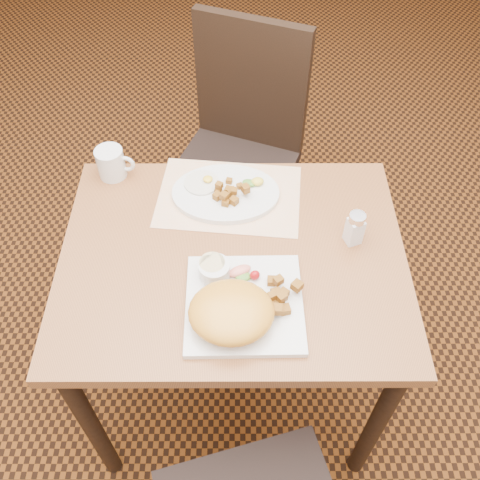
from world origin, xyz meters
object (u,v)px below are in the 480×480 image
Objects in this scene: coffee_mug at (112,163)px; chair_far at (240,142)px; plate_square at (244,304)px; table at (233,279)px; plate_oval at (226,193)px; salt_shaker at (355,228)px.

chair_far is at bearing 46.82° from coffee_mug.
plate_square is at bearing 111.82° from chair_far.
plate_square is 0.60m from coffee_mug.
table is 0.20m from plate_square.
coffee_mug is at bearing 164.98° from plate_oval.
plate_square is (0.03, -0.16, 0.12)m from table.
salt_shaker is at bearing 35.28° from plate_square.
plate_oval is (-0.05, 0.37, 0.00)m from plate_square.
plate_square is 2.49× the size of coffee_mug.
plate_oval is at bearing 106.34° from chair_far.
coffee_mug is (-0.35, 0.30, 0.16)m from table.
table is at bearing -40.60° from coffee_mug.
plate_oval is at bearing 95.81° from table.
table is 0.36m from salt_shaker.
plate_square is at bearing -79.59° from table.
plate_oval is 0.38m from salt_shaker.
chair_far is 9.70× the size of salt_shaker.
chair_far reaches higher than plate_oval.
salt_shaker is (0.29, 0.20, 0.04)m from plate_square.
chair_far is 3.19× the size of plate_oval.
plate_square is 2.80× the size of salt_shaker.
chair_far is 0.53m from plate_oval.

